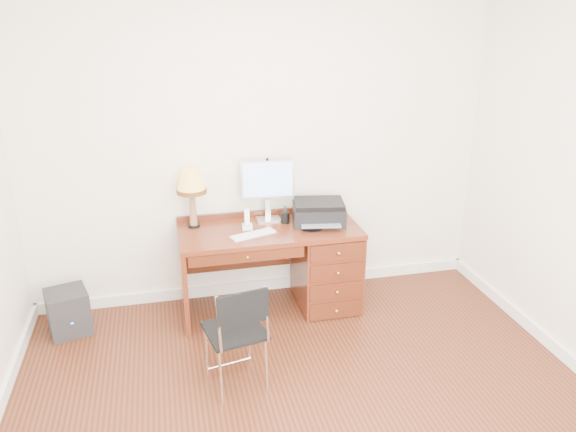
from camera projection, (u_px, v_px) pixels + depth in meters
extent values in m
plane|color=#3C1A0D|center=(312.00, 414.00, 3.66)|extent=(4.00, 4.00, 0.00)
plane|color=white|center=(261.00, 148.00, 4.77)|extent=(4.00, 0.00, 4.00)
cube|color=white|center=(263.00, 285.00, 5.23)|extent=(4.00, 0.03, 0.10)
cube|color=maroon|center=(270.00, 231.00, 4.67)|extent=(1.50, 0.65, 0.04)
cube|color=maroon|center=(326.00, 266.00, 4.91)|extent=(0.50, 0.61, 0.71)
cube|color=maroon|center=(184.00, 280.00, 4.65)|extent=(0.04, 0.61, 0.71)
cube|color=#522010|center=(237.00, 249.00, 4.99)|extent=(0.96, 0.03, 0.39)
cube|color=#522010|center=(247.00, 256.00, 4.37)|extent=(0.91, 0.03, 0.09)
sphere|color=#BF8C3F|center=(338.00, 283.00, 4.61)|extent=(0.03, 0.03, 0.03)
cube|color=silver|center=(268.00, 219.00, 4.85)|extent=(0.21, 0.16, 0.01)
cube|color=silver|center=(267.00, 208.00, 4.86)|extent=(0.05, 0.03, 0.16)
cube|color=silver|center=(267.00, 179.00, 4.75)|extent=(0.46, 0.08, 0.33)
cube|color=#4C8CF2|center=(268.00, 180.00, 4.73)|extent=(0.42, 0.04, 0.29)
cube|color=white|center=(253.00, 234.00, 4.53)|extent=(0.39, 0.22, 0.01)
cylinder|color=black|center=(311.00, 227.00, 4.69)|extent=(0.21, 0.21, 0.01)
ellipsoid|color=white|center=(311.00, 225.00, 4.68)|extent=(0.09, 0.06, 0.04)
cube|color=black|center=(319.00, 214.00, 4.77)|extent=(0.48, 0.40, 0.15)
cube|color=black|center=(319.00, 203.00, 4.74)|extent=(0.46, 0.38, 0.04)
cylinder|color=black|center=(194.00, 225.00, 4.71)|extent=(0.10, 0.10, 0.02)
cone|color=#976947|center=(193.00, 208.00, 4.65)|extent=(0.07, 0.07, 0.30)
cone|color=gold|center=(191.00, 180.00, 4.56)|extent=(0.24, 0.24, 0.19)
cylinder|color=#593814|center=(192.00, 191.00, 4.60)|extent=(0.25, 0.25, 0.04)
cube|color=white|center=(247.00, 227.00, 4.66)|extent=(0.09, 0.09, 0.04)
cube|color=white|center=(247.00, 217.00, 4.62)|extent=(0.05, 0.06, 0.14)
cylinder|color=black|center=(285.00, 217.00, 4.78)|extent=(0.08, 0.08, 0.09)
cube|color=black|center=(235.00, 331.00, 3.81)|extent=(0.45, 0.45, 0.02)
cube|color=black|center=(237.00, 310.00, 3.55)|extent=(0.34, 0.09, 0.23)
cylinder|color=silver|center=(210.00, 347.00, 4.00)|extent=(0.02, 0.02, 0.43)
cylinder|color=silver|center=(255.00, 341.00, 4.07)|extent=(0.02, 0.02, 0.43)
cylinder|color=silver|center=(215.00, 375.00, 3.70)|extent=(0.02, 0.02, 0.43)
cylinder|color=silver|center=(263.00, 368.00, 3.77)|extent=(0.02, 0.02, 0.43)
cylinder|color=silver|center=(212.00, 323.00, 3.54)|extent=(0.02, 0.02, 0.38)
cylinder|color=silver|center=(263.00, 317.00, 3.61)|extent=(0.02, 0.02, 0.38)
cube|color=black|center=(68.00, 312.00, 4.52)|extent=(0.38, 0.38, 0.36)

